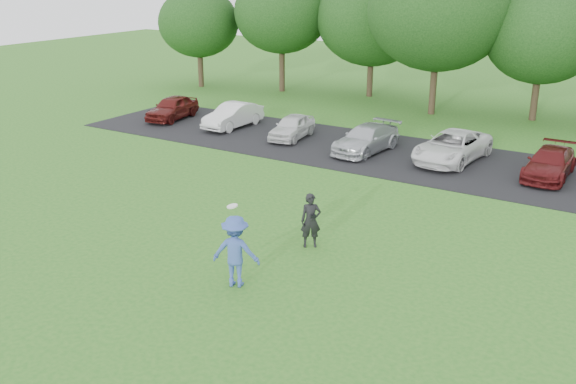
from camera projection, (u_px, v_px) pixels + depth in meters
name	position (u px, v px, depth m)	size (l,w,h in m)	color
ground	(217.00, 277.00, 16.64)	(100.00, 100.00, 0.00)	#2A6E1F
parking_lot	(406.00, 157.00, 27.06)	(32.00, 6.50, 0.03)	black
frisbee_player	(236.00, 251.00, 15.94)	(1.37, 1.07, 2.21)	#3E5AB0
camera_bystander	(311.00, 221.00, 18.21)	(0.70, 0.65, 1.60)	black
parked_cars	(440.00, 147.00, 26.32)	(28.21, 4.89, 1.25)	#591613
tree_row	(513.00, 23.00, 32.50)	(42.39, 9.85, 8.64)	#38281C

